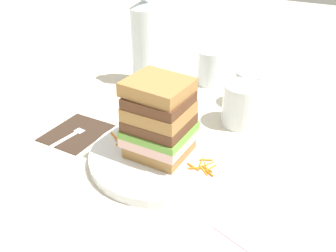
{
  "coord_description": "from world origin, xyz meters",
  "views": [
    {
      "loc": [
        0.27,
        -0.48,
        0.39
      ],
      "look_at": [
        -0.01,
        0.0,
        0.06
      ],
      "focal_mm": 37.91,
      "sensor_mm": 36.0,
      "label": 1
    }
  ],
  "objects": [
    {
      "name": "empty_tumbler_0",
      "position": [
        0.06,
        0.27,
        0.04
      ],
      "size": [
        0.08,
        0.08,
        0.08
      ],
      "primitive_type": "cylinder",
      "color": "silver",
      "rests_on": "ground_plane"
    },
    {
      "name": "carrot_shred_11",
      "position": [
        0.07,
        -0.01,
        0.02
      ],
      "size": [
        0.01,
        0.02,
        0.0
      ],
      "primitive_type": "cylinder",
      "rotation": [
        0.0,
        1.57,
        4.86
      ],
      "color": "orange",
      "rests_on": "main_plate"
    },
    {
      "name": "carrot_shred_12",
      "position": [
        0.08,
        -0.02,
        0.02
      ],
      "size": [
        0.02,
        0.02,
        0.0
      ],
      "primitive_type": "cylinder",
      "rotation": [
        0.0,
        1.57,
        4.16
      ],
      "color": "orange",
      "rests_on": "main_plate"
    },
    {
      "name": "water_bottle",
      "position": [
        -0.22,
        0.26,
        0.11
      ],
      "size": [
        0.07,
        0.07,
        0.25
      ],
      "color": "silver",
      "rests_on": "ground_plane"
    },
    {
      "name": "carrot_shred_1",
      "position": [
        -0.09,
        -0.04,
        0.02
      ],
      "size": [
        0.01,
        0.03,
        0.0
      ],
      "primitive_type": "cylinder",
      "rotation": [
        0.0,
        1.57,
        1.71
      ],
      "color": "orange",
      "rests_on": "main_plate"
    },
    {
      "name": "carrot_shred_14",
      "position": [
        0.09,
        -0.02,
        0.02
      ],
      "size": [
        0.01,
        0.02,
        0.0
      ],
      "primitive_type": "cylinder",
      "rotation": [
        0.0,
        1.57,
        4.34
      ],
      "color": "orange",
      "rests_on": "main_plate"
    },
    {
      "name": "carrot_shred_13",
      "position": [
        0.09,
        -0.03,
        0.02
      ],
      "size": [
        0.02,
        0.01,
        0.0
      ],
      "primitive_type": "cylinder",
      "rotation": [
        0.0,
        1.57,
        6.05
      ],
      "color": "orange",
      "rests_on": "main_plate"
    },
    {
      "name": "carrot_shred_2",
      "position": [
        -0.08,
        -0.03,
        0.02
      ],
      "size": [
        0.02,
        0.01,
        0.0
      ],
      "primitive_type": "cylinder",
      "rotation": [
        0.0,
        1.57,
        3.58
      ],
      "color": "orange",
      "rests_on": "main_plate"
    },
    {
      "name": "carrot_shred_7",
      "position": [
        0.08,
        -0.03,
        0.02
      ],
      "size": [
        0.02,
        0.02,
        0.0
      ],
      "primitive_type": "cylinder",
      "rotation": [
        0.0,
        1.57,
        5.35
      ],
      "color": "orange",
      "rests_on": "main_plate"
    },
    {
      "name": "carrot_shred_9",
      "position": [
        0.08,
        -0.01,
        0.02
      ],
      "size": [
        0.02,
        0.01,
        0.0
      ],
      "primitive_type": "cylinder",
      "rotation": [
        0.0,
        1.57,
        0.49
      ],
      "color": "orange",
      "rests_on": "main_plate"
    },
    {
      "name": "carrot_shred_5",
      "position": [
        0.07,
        -0.04,
        0.02
      ],
      "size": [
        0.03,
        0.01,
        0.0
      ],
      "primitive_type": "cylinder",
      "rotation": [
        0.0,
        1.57,
        2.84
      ],
      "color": "orange",
      "rests_on": "main_plate"
    },
    {
      "name": "carrot_shred_6",
      "position": [
        0.07,
        -0.04,
        0.02
      ],
      "size": [
        0.02,
        0.02,
        0.0
      ],
      "primitive_type": "cylinder",
      "rotation": [
        0.0,
        1.57,
        3.72
      ],
      "color": "orange",
      "rests_on": "main_plate"
    },
    {
      "name": "empty_tumbler_1",
      "position": [
        -0.07,
        0.33,
        0.04
      ],
      "size": [
        0.06,
        0.06,
        0.09
      ],
      "primitive_type": "cylinder",
      "color": "silver",
      "rests_on": "ground_plane"
    },
    {
      "name": "knife",
      "position": [
        0.16,
        -0.02,
        0.0
      ],
      "size": [
        0.02,
        0.2,
        0.0
      ],
      "color": "silver",
      "rests_on": "ground_plane"
    },
    {
      "name": "carrot_shred_8",
      "position": [
        0.1,
        -0.04,
        0.02
      ],
      "size": [
        0.02,
        0.01,
        0.0
      ],
      "primitive_type": "cylinder",
      "rotation": [
        0.0,
        1.57,
        5.85
      ],
      "color": "orange",
      "rests_on": "main_plate"
    },
    {
      "name": "carrot_shred_4",
      "position": [
        -0.11,
        -0.02,
        0.02
      ],
      "size": [
        0.02,
        0.01,
        0.0
      ],
      "primitive_type": "cylinder",
      "rotation": [
        0.0,
        1.57,
        2.64
      ],
      "color": "orange",
      "rests_on": "main_plate"
    },
    {
      "name": "fork",
      "position": [
        -0.21,
        -0.06,
        0.0
      ],
      "size": [
        0.03,
        0.17,
        0.0
      ],
      "color": "silver",
      "rests_on": "napkin_dark"
    },
    {
      "name": "sandwich",
      "position": [
        -0.01,
        -0.03,
        0.09
      ],
      "size": [
        0.11,
        0.1,
        0.14
      ],
      "color": "#A87A42",
      "rests_on": "main_plate"
    },
    {
      "name": "carrot_shred_0",
      "position": [
        -0.1,
        -0.02,
        0.02
      ],
      "size": [
        0.01,
        0.03,
        0.0
      ],
      "primitive_type": "cylinder",
      "rotation": [
        0.0,
        1.57,
        1.75
      ],
      "color": "orange",
      "rests_on": "main_plate"
    },
    {
      "name": "main_plate",
      "position": [
        -0.01,
        -0.03,
        0.01
      ],
      "size": [
        0.26,
        0.26,
        0.02
      ],
      "primitive_type": "cylinder",
      "color": "white",
      "rests_on": "ground_plane"
    },
    {
      "name": "ground_plane",
      "position": [
        0.0,
        0.0,
        0.0
      ],
      "size": [
        3.0,
        3.0,
        0.0
      ],
      "primitive_type": "plane",
      "color": "beige"
    },
    {
      "name": "napkin_dark",
      "position": [
        -0.2,
        -0.03,
        0.0
      ],
      "size": [
        0.11,
        0.13,
        0.0
      ],
      "primitive_type": "cube",
      "rotation": [
        0.0,
        0.0,
        0.02
      ],
      "color": "#38281E",
      "rests_on": "ground_plane"
    },
    {
      "name": "napkin_pink",
      "position": [
        0.2,
        -0.1,
        0.0
      ],
      "size": [
        0.1,
        0.11,
        0.0
      ],
      "primitive_type": "cube",
      "rotation": [
        0.0,
        0.0,
        -0.28
      ],
      "color": "pink",
      "rests_on": "ground_plane"
    },
    {
      "name": "juice_glass",
      "position": [
        0.07,
        0.17,
        0.04
      ],
      "size": [
        0.08,
        0.08,
        0.09
      ],
      "color": "white",
      "rests_on": "ground_plane"
    },
    {
      "name": "carrot_shred_10",
      "position": [
        0.08,
        -0.04,
        0.02
      ],
      "size": [
        0.03,
        0.02,
        0.0
      ],
      "primitive_type": "cylinder",
      "rotation": [
        0.0,
        1.57,
        2.45
      ],
      "color": "orange",
      "rests_on": "main_plate"
    },
    {
      "name": "carrot_shred_3",
      "position": [
        -0.09,
        -0.02,
        0.02
      ],
      "size": [
        0.01,
        0.02,
        0.0
      ],
      "primitive_type": "cylinder",
      "rotation": [
        0.0,
        1.57,
        1.16
      ],
      "color": "orange",
      "rests_on": "main_plate"
    }
  ]
}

